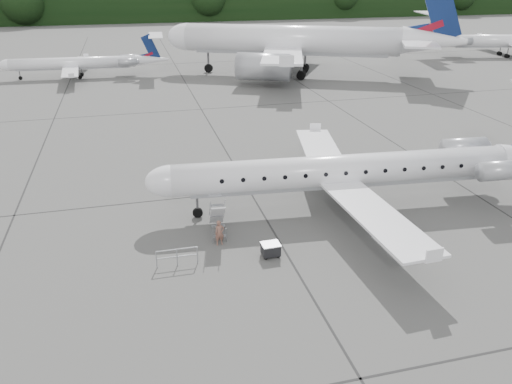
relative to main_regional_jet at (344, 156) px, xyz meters
name	(u,v)px	position (x,y,z in m)	size (l,w,h in m)	color
ground	(344,228)	(-0.97, -2.85, -3.67)	(320.00, 320.00, 0.00)	#5B5B59
treeline	(164,8)	(-0.97, 127.15, 0.33)	(260.00, 4.00, 8.00)	black
main_regional_jet	(344,156)	(0.00, 0.00, 0.00)	(28.62, 20.60, 7.34)	white
airstair	(217,216)	(-8.73, -1.59, -2.52)	(0.85, 2.50, 2.30)	white
passenger	(220,233)	(-8.84, -2.98, -2.90)	(0.56, 0.37, 1.54)	brown
safety_railing	(177,257)	(-11.49, -4.62, -3.17)	(2.20, 0.08, 1.00)	#93969B
baggage_cart	(271,249)	(-6.32, -4.94, -3.25)	(0.97, 0.79, 0.84)	black
bg_narrowbody	(291,25)	(10.38, 43.53, 3.48)	(39.83, 28.68, 14.30)	white
bg_regional_left	(72,57)	(-20.59, 49.53, -0.72)	(22.45, 16.16, 5.89)	white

